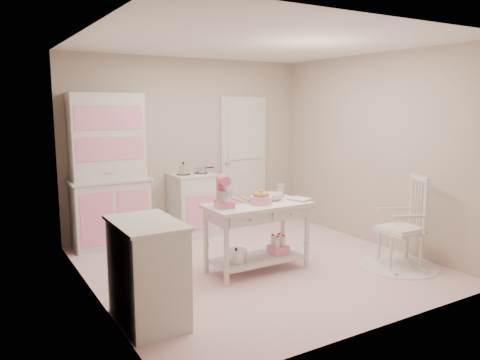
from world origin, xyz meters
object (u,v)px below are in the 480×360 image
hutch (109,171)px  base_cabinet (148,272)px  bread_basket (261,200)px  rocking_chair (401,222)px  work_table (257,237)px  stand_mixer (224,192)px  stove (193,204)px

hutch → base_cabinet: size_ratio=2.26×
hutch → bread_basket: 2.24m
base_cabinet → hutch: bearing=81.9°
rocking_chair → work_table: bearing=178.9°
bread_basket → stand_mixer: bearing=171.0°
stove → stand_mixer: stand_mixer is taller
hutch → stove: hutch is taller
hutch → stand_mixer: (0.77, -1.80, -0.07)m
stand_mixer → rocking_chair: bearing=-8.9°
work_table → rocking_chair: bearing=-25.9°
hutch → base_cabinet: 2.51m
work_table → stand_mixer: size_ratio=3.53×
stove → bread_basket: size_ratio=3.68×
stove → bread_basket: 1.86m
hutch → rocking_chair: hutch is taller
base_cabinet → bread_basket: bearing=19.4°
bread_basket → hutch: bearing=122.8°
hutch → stove: size_ratio=2.26×
work_table → bread_basket: bread_basket is taller
stove → base_cabinet: bearing=-123.1°
stove → rocking_chair: rocking_chair is taller
base_cabinet → rocking_chair: size_ratio=0.84×
stove → rocking_chair: (1.53, -2.52, 0.09)m
stove → base_cabinet: size_ratio=1.00×
stand_mixer → hutch: bearing=125.6°
stove → stand_mixer: 1.88m
base_cabinet → work_table: base_cabinet is taller
hutch → stand_mixer: size_ratio=6.12×
stand_mixer → bread_basket: size_ratio=1.36×
stand_mixer → bread_basket: (0.44, -0.07, -0.12)m
stove → bread_basket: stove is taller
hutch → rocking_chair: size_ratio=1.89×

